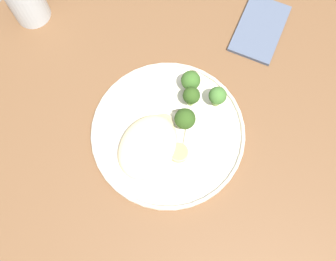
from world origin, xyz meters
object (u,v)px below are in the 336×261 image
(seared_scallop_right_edge, at_px, (160,148))
(seared_scallop_on_noodles, at_px, (142,159))
(water_glass, at_px, (27,1))
(dinner_plate, at_px, (168,132))
(seared_scallop_rear_pale, at_px, (178,152))
(broccoli_floret_center_pile, at_px, (185,119))
(broccoli_floret_left_leaning, at_px, (217,96))
(folded_napkin, at_px, (260,28))
(broccoli_floret_near_rim, at_px, (191,81))
(seared_scallop_tiny_bay, at_px, (164,123))
(broccoli_floret_rear_charred, at_px, (191,96))

(seared_scallop_right_edge, height_order, seared_scallop_on_noodles, seared_scallop_right_edge)
(water_glass, bearing_deg, dinner_plate, -104.44)
(seared_scallop_rear_pale, height_order, broccoli_floret_center_pile, broccoli_floret_center_pile)
(broccoli_floret_center_pile, relative_size, broccoli_floret_left_leaning, 1.03)
(seared_scallop_on_noodles, relative_size, folded_napkin, 0.20)
(seared_scallop_on_noodles, height_order, broccoli_floret_center_pile, broccoli_floret_center_pile)
(seared_scallop_on_noodles, distance_m, broccoli_floret_center_pile, 0.11)
(broccoli_floret_center_pile, distance_m, broccoli_floret_near_rim, 0.08)
(dinner_plate, relative_size, broccoli_floret_near_rim, 5.80)
(dinner_plate, xyz_separation_m, water_glass, (0.10, 0.38, 0.04))
(dinner_plate, distance_m, broccoli_floret_near_rim, 0.11)
(seared_scallop_tiny_bay, xyz_separation_m, broccoli_floret_rear_charred, (0.06, -0.02, 0.02))
(seared_scallop_rear_pale, bearing_deg, folded_napkin, -3.92)
(seared_scallop_rear_pale, height_order, broccoli_floret_near_rim, broccoli_floret_near_rim)
(broccoli_floret_near_rim, xyz_separation_m, broccoli_floret_rear_charred, (-0.03, -0.02, 0.00))
(seared_scallop_tiny_bay, xyz_separation_m, water_glass, (0.09, 0.37, 0.02))
(broccoli_floret_rear_charred, distance_m, water_glass, 0.39)
(broccoli_floret_near_rim, bearing_deg, dinner_plate, -176.15)
(seared_scallop_right_edge, relative_size, seared_scallop_on_noodles, 0.77)
(broccoli_floret_center_pile, xyz_separation_m, broccoli_floret_left_leaning, (0.07, -0.03, -0.00))
(dinner_plate, bearing_deg, seared_scallop_tiny_bay, 56.60)
(dinner_plate, xyz_separation_m, seared_scallop_on_noodles, (-0.07, 0.01, 0.01))
(folded_napkin, bearing_deg, seared_scallop_rear_pale, 176.08)
(broccoli_floret_center_pile, bearing_deg, broccoli_floret_left_leaning, -24.68)
(broccoli_floret_left_leaning, xyz_separation_m, folded_napkin, (0.20, -0.01, -0.04))
(seared_scallop_rear_pale, height_order, water_glass, water_glass)
(broccoli_floret_left_leaning, relative_size, broccoli_floret_near_rim, 1.02)
(broccoli_floret_near_rim, bearing_deg, folded_napkin, -18.59)
(broccoli_floret_left_leaning, bearing_deg, dinner_plate, 151.87)
(seared_scallop_on_noodles, bearing_deg, broccoli_floret_near_rim, -2.47)
(seared_scallop_on_noodles, height_order, broccoli_floret_left_leaning, broccoli_floret_left_leaning)
(seared_scallop_on_noodles, distance_m, broccoli_floret_left_leaning, 0.18)
(seared_scallop_tiny_bay, bearing_deg, broccoli_floret_center_pile, -60.64)
(seared_scallop_tiny_bay, distance_m, folded_napkin, 0.30)
(broccoli_floret_near_rim, distance_m, folded_napkin, 0.21)
(seared_scallop_right_edge, xyz_separation_m, water_glass, (0.13, 0.38, 0.02))
(seared_scallop_tiny_bay, bearing_deg, folded_napkin, -14.05)
(broccoli_floret_near_rim, xyz_separation_m, water_glass, (-0.00, 0.37, 0.00))
(seared_scallop_right_edge, xyz_separation_m, seared_scallop_rear_pale, (0.01, -0.03, 0.00))
(broccoli_floret_center_pile, bearing_deg, folded_napkin, -8.13)
(water_glass, distance_m, folded_napkin, 0.48)
(broccoli_floret_left_leaning, distance_m, broccoli_floret_rear_charred, 0.05)
(water_glass, bearing_deg, seared_scallop_right_edge, -109.28)
(dinner_plate, xyz_separation_m, seared_scallop_right_edge, (-0.04, -0.00, 0.01))
(seared_scallop_right_edge, relative_size, broccoli_floret_center_pile, 0.44)
(broccoli_floret_rear_charred, bearing_deg, seared_scallop_tiny_bay, 160.67)
(broccoli_floret_rear_charred, bearing_deg, water_glass, 86.40)
(broccoli_floret_center_pile, xyz_separation_m, broccoli_floret_rear_charred, (0.05, 0.01, 0.00))
(seared_scallop_rear_pale, bearing_deg, dinner_plate, 51.70)
(broccoli_floret_rear_charred, xyz_separation_m, water_glass, (0.02, 0.39, 0.00))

